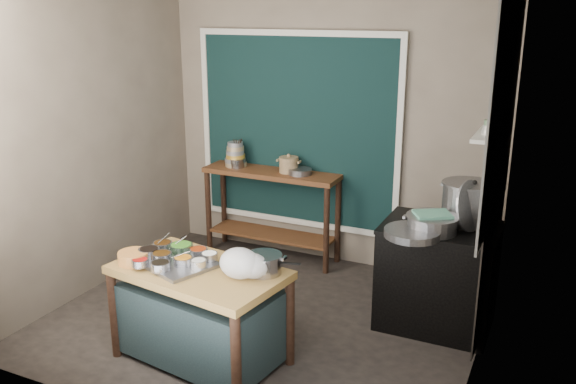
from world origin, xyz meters
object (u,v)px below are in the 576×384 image
at_px(condiment_tray, 174,262).
at_px(steamer, 432,224).
at_px(ceramic_crock, 289,166).
at_px(yellow_basin, 134,257).
at_px(saucepan, 264,264).
at_px(stock_pot, 467,203).
at_px(back_counter, 272,214).
at_px(utensil_cup, 237,163).
at_px(stove_block, 437,277).
at_px(prep_table, 201,315).

height_order(condiment_tray, steamer, steamer).
bearing_deg(ceramic_crock, yellow_basin, -96.77).
bearing_deg(saucepan, stock_pot, 32.32).
height_order(back_counter, yellow_basin, back_counter).
xyz_separation_m(yellow_basin, saucepan, (0.96, 0.25, 0.03)).
relative_size(back_counter, yellow_basin, 6.31).
distance_m(back_counter, condiment_tray, 2.06).
height_order(condiment_tray, utensil_cup, utensil_cup).
height_order(stock_pot, steamer, stock_pot).
bearing_deg(stove_block, ceramic_crock, 156.34).
height_order(saucepan, utensil_cup, utensil_cup).
distance_m(back_counter, yellow_basin, 2.17).
xyz_separation_m(yellow_basin, ceramic_crock, (0.26, 2.17, 0.23)).
distance_m(yellow_basin, saucepan, 0.99).
xyz_separation_m(yellow_basin, stock_pot, (2.13, 1.58, 0.26)).
distance_m(yellow_basin, steamer, 2.30).
xyz_separation_m(stove_block, condiment_tray, (-1.69, -1.29, 0.34)).
distance_m(ceramic_crock, steamer, 1.91).
xyz_separation_m(yellow_basin, utensil_cup, (-0.32, 2.12, 0.20)).
relative_size(stove_block, ceramic_crock, 4.32).
relative_size(back_counter, steamer, 3.47).
xyz_separation_m(condiment_tray, stock_pot, (1.86, 1.46, 0.29)).
bearing_deg(steamer, utensil_cup, 158.71).
bearing_deg(condiment_tray, stock_pot, 38.25).
bearing_deg(ceramic_crock, back_counter, -174.00).
xyz_separation_m(utensil_cup, stock_pot, (2.45, -0.54, 0.05)).
xyz_separation_m(prep_table, utensil_cup, (-0.81, 2.01, 0.62)).
distance_m(prep_table, saucepan, 0.66).
bearing_deg(back_counter, saucepan, -64.79).
bearing_deg(ceramic_crock, utensil_cup, -175.70).
bearing_deg(stock_pot, yellow_basin, -143.37).
distance_m(back_counter, saucepan, 2.12).
relative_size(condiment_tray, ceramic_crock, 2.86).
bearing_deg(prep_table, stock_pot, 50.29).
distance_m(condiment_tray, ceramic_crock, 2.06).
relative_size(yellow_basin, ceramic_crock, 1.10).
bearing_deg(condiment_tray, saucepan, 10.74).
height_order(condiment_tray, stock_pot, stock_pot).
bearing_deg(saucepan, stove_block, 32.73).
distance_m(saucepan, ceramic_crock, 2.05).
distance_m(yellow_basin, ceramic_crock, 2.19).
xyz_separation_m(condiment_tray, saucepan, (0.69, 0.13, 0.06)).
bearing_deg(prep_table, stove_block, 49.79).
bearing_deg(stove_block, condiment_tray, -142.60).
bearing_deg(stove_block, saucepan, -130.87).
bearing_deg(utensil_cup, yellow_basin, -81.37).
bearing_deg(prep_table, condiment_tray, -172.93).
bearing_deg(prep_table, steamer, 46.67).
height_order(back_counter, utensil_cup, utensil_cup).
height_order(back_counter, saucepan, back_counter).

